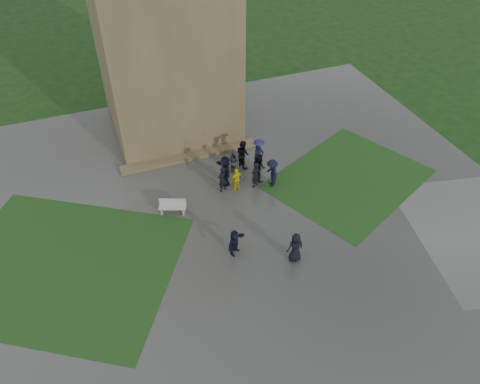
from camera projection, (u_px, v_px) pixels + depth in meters
name	position (u px, v px, depth m)	size (l,w,h in m)	color
ground	(251.00, 278.00, 22.84)	(120.00, 120.00, 0.00)	black
plaza	(236.00, 249.00, 24.26)	(34.00, 34.00, 0.02)	#373734
lawn_inset_left	(63.00, 266.00, 23.37)	(11.00, 9.00, 0.01)	#163713
lawn_inset_right	(349.00, 179.00, 28.69)	(9.00, 7.00, 0.01)	#163713
tower_plinth	(190.00, 156.00, 30.30)	(9.00, 0.80, 0.22)	brown
bench	(173.00, 206.00, 26.10)	(1.58, 1.00, 0.88)	#ADADA9
visitor_cluster	(243.00, 166.00, 27.93)	(3.60, 3.55, 2.52)	black
pedestrian_mid	(235.00, 242.00, 23.58)	(1.41, 0.51, 1.52)	black
pedestrian_near	(295.00, 247.00, 23.18)	(0.84, 0.57, 1.72)	black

